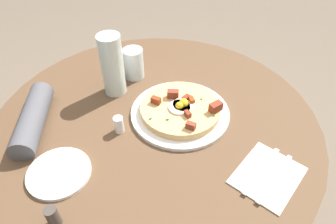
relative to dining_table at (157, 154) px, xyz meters
name	(u,v)px	position (x,y,z in m)	size (l,w,h in m)	color
dining_table	(157,154)	(0.00, 0.00, 0.00)	(0.98, 0.98, 0.71)	brown
pizza_plate	(180,114)	(0.00, 0.08, 0.17)	(0.30, 0.30, 0.01)	white
breakfast_pizza	(181,109)	(0.00, 0.08, 0.19)	(0.24, 0.24, 0.05)	tan
bread_plate	(59,173)	(0.14, -0.28, 0.17)	(0.16, 0.16, 0.01)	white
napkin	(268,175)	(0.27, 0.23, 0.17)	(0.17, 0.14, 0.00)	white
fork	(275,178)	(0.29, 0.24, 0.17)	(0.18, 0.01, 0.01)	silver
knife	(262,171)	(0.26, 0.22, 0.17)	(0.18, 0.01, 0.01)	silver
water_glass	(134,63)	(-0.23, -0.02, 0.22)	(0.07, 0.07, 0.11)	silver
water_bottle	(112,65)	(-0.16, -0.10, 0.27)	(0.07, 0.07, 0.20)	silver
salt_shaker	(119,125)	(0.02, -0.11, 0.19)	(0.03, 0.03, 0.05)	white
pepper_shaker	(53,217)	(0.27, -0.29, 0.20)	(0.03, 0.03, 0.06)	#3F3833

